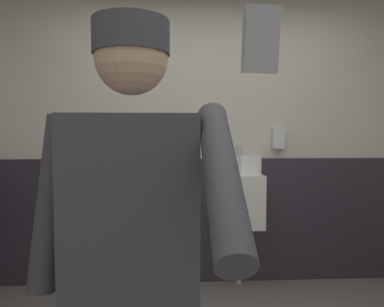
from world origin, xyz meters
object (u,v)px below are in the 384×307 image
at_px(person, 133,245).
at_px(cell_phone, 261,40).
at_px(urinal_solo, 241,199).
at_px(soap_dispenser, 278,138).

distance_m(person, cell_phone, 0.77).
relative_size(person, cell_phone, 15.37).
xyz_separation_m(urinal_solo, person, (-0.71, -1.91, 0.22)).
height_order(urinal_solo, cell_phone, cell_phone).
height_order(cell_phone, soap_dispenser, cell_phone).
bearing_deg(urinal_solo, person, -110.41).
distance_m(urinal_solo, soap_dispenser, 0.64).
height_order(person, cell_phone, person).
xyz_separation_m(urinal_solo, cell_phone, (-0.44, -2.42, 0.73)).
relative_size(person, soap_dispenser, 9.39).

